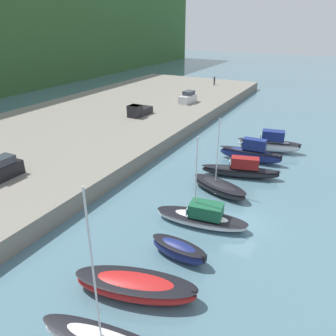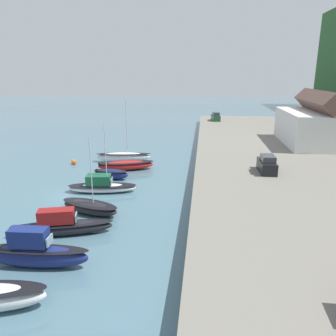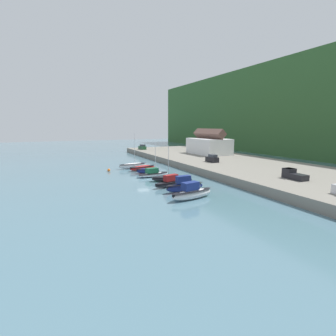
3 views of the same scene
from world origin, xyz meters
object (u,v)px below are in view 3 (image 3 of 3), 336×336
Objects in this scene: moored_boat_7 at (192,193)px; moored_boat_2 at (145,171)px; parked_car_0 at (212,159)px; moored_boat_3 at (153,174)px; moored_boat_5 at (172,182)px; moored_boat_4 at (166,178)px; mooring_buoy_0 at (109,170)px; moored_boat_6 at (185,186)px; moored_boat_0 at (133,165)px; pickup_truck_0 at (293,175)px; parked_car_2 at (142,147)px; moored_boat_1 at (143,168)px.

moored_boat_2 is at bearing 167.25° from moored_boat_7.
moored_boat_3 is at bearing -168.15° from parked_car_0.
moored_boat_5 is 24.82m from parked_car_0.
mooring_buoy_0 is (-17.25, -8.55, -0.26)m from moored_boat_4.
mooring_buoy_0 is (-26.77, -7.87, -0.73)m from moored_boat_6.
moored_boat_7 is (33.73, -0.60, 0.25)m from moored_boat_0.
moored_boat_3 is 20.04m from parked_car_0.
parked_car_0 is at bearing 58.44° from moored_boat_0.
moored_boat_3 is at bearing 135.35° from pickup_truck_0.
moored_boat_4 is 1.75× the size of parked_car_2.
moored_boat_4 is 1.83× the size of parked_car_0.
mooring_buoy_0 is at bearing 132.86° from pickup_truck_0.
mooring_buoy_0 is (-6.42, -7.75, -0.33)m from moored_boat_2.
moored_boat_0 is at bearing 154.84° from parked_car_0.
moored_boat_2 is 1.11× the size of parked_car_0.
moored_boat_2 is at bearing 164.52° from moored_boat_5.
mooring_buoy_0 is at bearing -118.61° from moored_boat_1.
moored_boat_2 is 4.83m from moored_boat_3.
mooring_buoy_0 is (-32.91, -28.07, -2.22)m from pickup_truck_0.
parked_car_0 is (9.22, 20.15, 1.88)m from moored_boat_0.
moored_boat_1 is 20.01m from moored_boat_5.
moored_boat_5 is 23.22m from pickup_truck_0.
moored_boat_5 reaches higher than mooring_buoy_0.
parked_car_2 is at bearing 95.67° from parked_car_0.
moored_boat_7 is 1.99× the size of parked_car_0.
moored_boat_4 is 1.60× the size of pickup_truck_0.
moored_boat_6 is at bearing 15.01° from moored_boat_4.
moored_boat_0 reaches higher than moored_boat_1.
moored_boat_0 is 19.57m from moored_boat_4.
parked_car_0 is (0.54, 19.62, 1.99)m from moored_boat_2.
moored_boat_2 is at bearing 50.37° from mooring_buoy_0.
parked_car_0 reaches higher than pickup_truck_0.
parked_car_2 is (-59.44, 14.84, 1.85)m from moored_boat_5.
moored_boat_4 is at bearing -3.06° from moored_boat_0.
moored_boat_4 is 4.77m from moored_boat_5.
moored_boat_6 reaches higher than moored_boat_7.
mooring_buoy_0 is at bearing -123.17° from moored_boat_2.
moored_boat_5 is 61.29m from parked_car_2.
moored_boat_7 is (25.04, -1.13, 0.36)m from moored_boat_2.
moored_boat_0 reaches higher than parked_car_2.
moored_boat_2 reaches higher than mooring_buoy_0.
moored_boat_5 is at bearing 163.51° from moored_boat_7.
pickup_truck_0 is (1.45, 21.45, 1.54)m from moored_boat_7.
moored_boat_0 is 2.36× the size of parked_car_0.
pickup_truck_0 is (26.49, 20.32, 1.89)m from moored_boat_2.
parked_car_2 is (-44.45, -4.86, 0.00)m from parked_car_0.
moored_boat_5 is (10.70, -0.22, 0.11)m from moored_boat_3.
moored_boat_6 reaches higher than moored_boat_5.
parked_car_2 is at bearing 96.91° from pickup_truck_0.
parked_car_2 is at bearing 149.02° from mooring_buoy_0.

